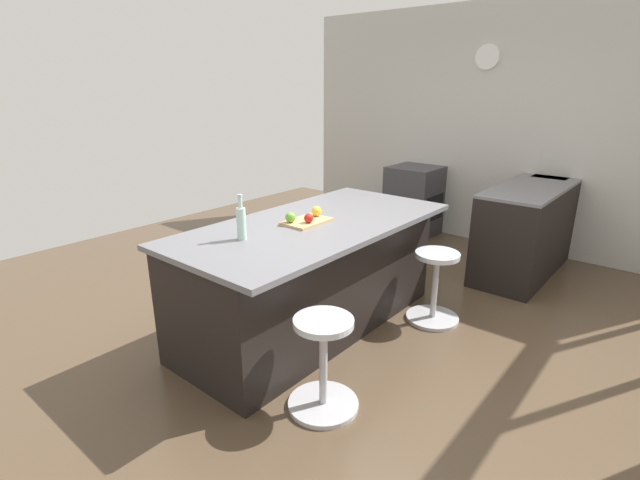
# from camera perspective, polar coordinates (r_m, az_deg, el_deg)

# --- Properties ---
(ground_plane) EXTENTS (7.72, 7.72, 0.00)m
(ground_plane) POSITION_cam_1_polar(r_m,az_deg,el_deg) (3.93, 2.33, -10.39)
(ground_plane) COLOR brown
(interior_partition_left) EXTENTS (0.15, 5.11, 2.80)m
(interior_partition_left) POSITION_cam_1_polar(r_m,az_deg,el_deg) (6.10, 20.23, 12.77)
(interior_partition_left) COLOR beige
(interior_partition_left) RESTS_ON ground_plane
(sink_cabinet) EXTENTS (2.41, 0.60, 1.20)m
(sink_cabinet) POSITION_cam_1_polar(r_m,az_deg,el_deg) (5.71, 25.18, 2.20)
(sink_cabinet) COLOR black
(sink_cabinet) RESTS_ON ground_plane
(oven_range) EXTENTS (0.60, 0.61, 0.89)m
(oven_range) POSITION_cam_1_polar(r_m,az_deg,el_deg) (6.25, 11.39, 4.73)
(oven_range) COLOR #38383D
(oven_range) RESTS_ON ground_plane
(kitchen_island) EXTENTS (2.31, 1.11, 0.90)m
(kitchen_island) POSITION_cam_1_polar(r_m,az_deg,el_deg) (3.74, -1.15, -4.20)
(kitchen_island) COLOR black
(kitchen_island) RESTS_ON ground_plane
(stool_by_window) EXTENTS (0.44, 0.44, 0.60)m
(stool_by_window) POSITION_cam_1_polar(r_m,az_deg,el_deg) (4.01, 13.83, -5.81)
(stool_by_window) COLOR #B7B7BC
(stool_by_window) RESTS_ON ground_plane
(stool_middle) EXTENTS (0.44, 0.44, 0.60)m
(stool_middle) POSITION_cam_1_polar(r_m,az_deg,el_deg) (2.91, 0.41, -15.21)
(stool_middle) COLOR #B7B7BC
(stool_middle) RESTS_ON ground_plane
(cutting_board) EXTENTS (0.36, 0.24, 0.02)m
(cutting_board) POSITION_cam_1_polar(r_m,az_deg,el_deg) (3.54, -1.63, 2.28)
(cutting_board) COLOR tan
(cutting_board) RESTS_ON kitchen_island
(apple_red) EXTENTS (0.07, 0.07, 0.07)m
(apple_red) POSITION_cam_1_polar(r_m,az_deg,el_deg) (3.46, -1.40, 2.68)
(apple_red) COLOR red
(apple_red) RESTS_ON cutting_board
(apple_yellow) EXTENTS (0.08, 0.08, 0.08)m
(apple_yellow) POSITION_cam_1_polar(r_m,az_deg,el_deg) (3.64, -0.44, 3.54)
(apple_yellow) COLOR gold
(apple_yellow) RESTS_ON cutting_board
(apple_green) EXTENTS (0.08, 0.08, 0.08)m
(apple_green) POSITION_cam_1_polar(r_m,az_deg,el_deg) (3.48, -3.63, 2.78)
(apple_green) COLOR #609E2D
(apple_green) RESTS_ON cutting_board
(water_bottle) EXTENTS (0.06, 0.06, 0.31)m
(water_bottle) POSITION_cam_1_polar(r_m,az_deg,el_deg) (3.17, -9.60, 2.17)
(water_bottle) COLOR silver
(water_bottle) RESTS_ON kitchen_island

